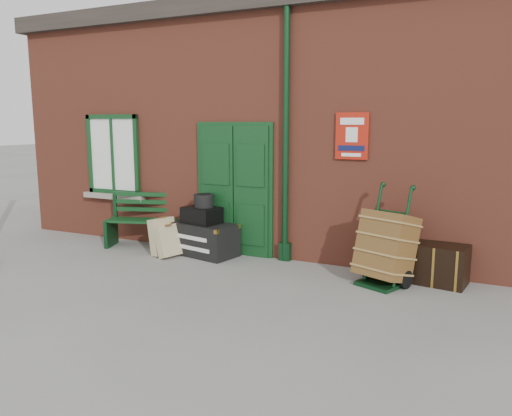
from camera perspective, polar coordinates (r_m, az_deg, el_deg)
The scene contains 10 objects.
ground at distance 7.35m, azimuth -5.68°, elevation -8.14°, with size 80.00×80.00×0.00m, color gray.
station_building at distance 10.15m, azimuth 4.39°, elevation 9.22°, with size 10.30×4.30×4.36m.
bench at distance 9.31m, azimuth -11.68°, elevation -1.23°, with size 1.72×0.97×1.02m.
houdini_trunk at distance 8.61m, azimuth -5.89°, elevation -3.56°, with size 1.11×0.61×0.55m, color black.
strongbox at distance 8.55m, azimuth -6.22°, elevation -0.82°, with size 0.61×0.44×0.28m, color black.
hatbox at distance 8.52m, azimuth -5.98°, elevation 0.84°, with size 0.33×0.33×0.22m, color black.
suitcase_back at distance 8.74m, azimuth -10.62°, elevation -3.19°, with size 0.18×0.44×0.62m, color tan.
suitcase_front at distance 8.56m, azimuth -10.03°, elevation -3.72°, with size 0.16×0.40×0.53m, color tan.
porter_trolley at distance 7.21m, azimuth 14.62°, elevation -4.37°, with size 0.89×0.92×1.38m.
dark_trunk at distance 7.52m, azimuth 20.05°, elevation -6.03°, with size 0.78×0.51×0.57m, color black.
Camera 1 is at (3.62, -5.99, 2.25)m, focal length 35.00 mm.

